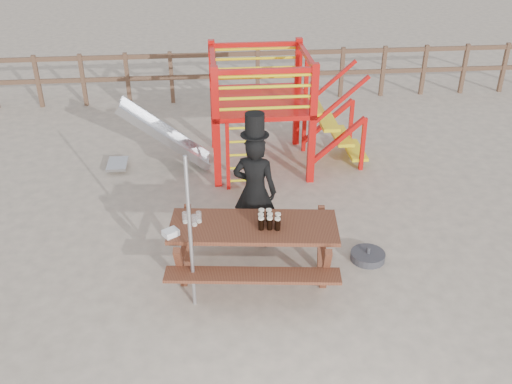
# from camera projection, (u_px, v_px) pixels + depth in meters

# --- Properties ---
(ground) EXTENTS (60.00, 60.00, 0.00)m
(ground) POSITION_uv_depth(u_px,v_px,m) (272.00, 284.00, 7.47)
(ground) COLOR #C4B098
(ground) RESTS_ON ground
(back_fence) EXTENTS (15.09, 0.09, 1.20)m
(back_fence) POSITION_uv_depth(u_px,v_px,m) (236.00, 70.00, 13.19)
(back_fence) COLOR brown
(back_fence) RESTS_ON ground
(playground_fort) EXTENTS (4.71, 1.84, 2.10)m
(playground_fort) POSITION_uv_depth(u_px,v_px,m) (256.00, 109.00, 10.07)
(playground_fort) COLOR red
(playground_fort) RESTS_ON ground
(picnic_table) EXTENTS (2.28, 1.70, 0.82)m
(picnic_table) POSITION_uv_depth(u_px,v_px,m) (254.00, 245.00, 7.35)
(picnic_table) COLOR brown
(picnic_table) RESTS_ON ground
(man_with_hat) EXTENTS (0.72, 0.58, 2.00)m
(man_with_hat) POSITION_uv_depth(u_px,v_px,m) (255.00, 188.00, 7.89)
(man_with_hat) COLOR black
(man_with_hat) RESTS_ON ground
(metal_pole) EXTENTS (0.05, 0.05, 2.05)m
(metal_pole) POSITION_uv_depth(u_px,v_px,m) (190.00, 235.00, 6.64)
(metal_pole) COLOR #B2B2B7
(metal_pole) RESTS_ON ground
(parasol_base) EXTENTS (0.48, 0.48, 0.20)m
(parasol_base) POSITION_uv_depth(u_px,v_px,m) (368.00, 256.00, 7.92)
(parasol_base) COLOR #35353A
(parasol_base) RESTS_ON ground
(paper_bag) EXTENTS (0.23, 0.22, 0.08)m
(paper_bag) POSITION_uv_depth(u_px,v_px,m) (171.00, 233.00, 6.97)
(paper_bag) COLOR white
(paper_bag) RESTS_ON picnic_table
(stout_pints) EXTENTS (0.29, 0.30, 0.17)m
(stout_pints) POSITION_uv_depth(u_px,v_px,m) (268.00, 220.00, 7.15)
(stout_pints) COLOR black
(stout_pints) RESTS_ON picnic_table
(empty_glasses) EXTENTS (0.24, 0.15, 0.15)m
(empty_glasses) POSITION_uv_depth(u_px,v_px,m) (193.00, 219.00, 7.20)
(empty_glasses) COLOR silver
(empty_glasses) RESTS_ON picnic_table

